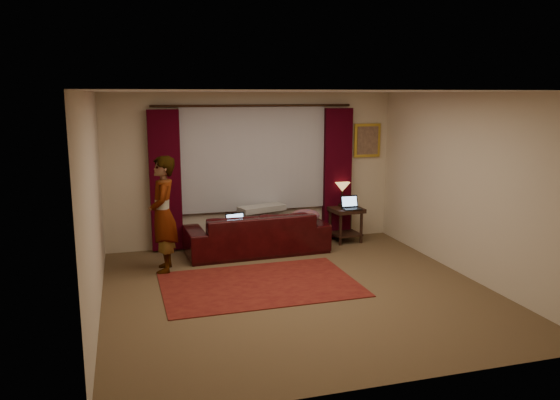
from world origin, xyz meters
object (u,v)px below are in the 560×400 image
object	(u,v)px
end_table	(345,224)
laptop_table	(352,203)
person	(163,215)
laptop_sofa	(238,222)
tiffany_lamp	(342,194)
sofa	(257,225)

from	to	relation	value
end_table	laptop_table	world-z (taller)	laptop_table
end_table	person	bearing A→B (deg)	-166.02
laptop_sofa	tiffany_lamp	xyz separation A→B (m)	(2.00, 0.57, 0.24)
sofa	tiffany_lamp	world-z (taller)	tiffany_lamp
laptop_table	laptop_sofa	bearing A→B (deg)	-172.51
sofa	person	size ratio (longest dim) A/B	1.35
tiffany_lamp	person	world-z (taller)	person
sofa	person	world-z (taller)	person
end_table	laptop_table	size ratio (longest dim) A/B	1.81
end_table	tiffany_lamp	world-z (taller)	tiffany_lamp
end_table	person	size ratio (longest dim) A/B	0.36
laptop_sofa	person	distance (m)	1.26
laptop_sofa	laptop_table	xyz separation A→B (m)	(2.06, 0.28, 0.14)
tiffany_lamp	person	size ratio (longest dim) A/B	0.25
sofa	tiffany_lamp	distance (m)	1.74
sofa	person	distance (m)	1.67
sofa	person	bearing A→B (deg)	17.53
laptop_sofa	tiffany_lamp	distance (m)	2.10
sofa	laptop_table	xyz separation A→B (m)	(1.71, 0.08, 0.26)
tiffany_lamp	laptop_table	size ratio (longest dim) A/B	1.27
end_table	laptop_table	distance (m)	0.45
tiffany_lamp	laptop_table	xyz separation A→B (m)	(0.06, -0.29, -0.10)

